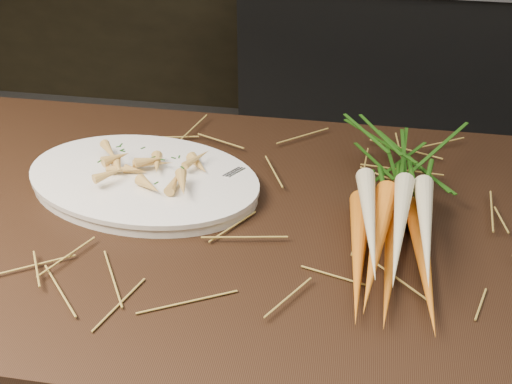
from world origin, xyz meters
The scene contains 6 objects.
back_counter centered at (0.30, 2.18, 0.42)m, with size 1.82×0.62×0.84m.
straw_bedding centered at (0.00, 0.30, 0.91)m, with size 1.40×0.60×0.02m, color olive, non-canonical shape.
root_veg_bunch centered at (-0.05, 0.37, 0.95)m, with size 0.18×0.51×0.09m.
serving_platter centered at (-0.46, 0.36, 0.91)m, with size 0.39×0.26×0.02m, color white, non-canonical shape.
roasted_veg_heap centered at (-0.46, 0.36, 0.94)m, with size 0.19×0.14×0.04m, color tan, non-canonical shape.
serving_fork centered at (-0.32, 0.32, 0.92)m, with size 0.01×0.15×0.00m, color silver.
Camera 1 is at (-0.13, -0.49, 1.48)m, focal length 45.00 mm.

